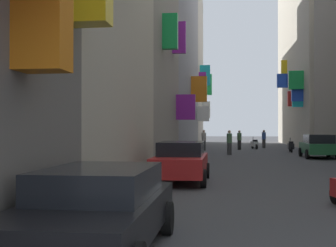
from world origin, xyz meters
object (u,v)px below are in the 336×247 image
object	(u,v)px
parked_car_green	(318,146)
pedestrian_crossing	(229,143)
scooter_black	(291,146)
scooter_white	(255,144)
pedestrian_mid_street	(239,140)
parked_car_red	(181,161)
parked_car_black	(97,208)
pedestrian_near_right	(264,139)
pedestrian_near_left	(204,140)

from	to	relation	value
parked_car_green	pedestrian_crossing	distance (m)	6.27
parked_car_green	scooter_black	size ratio (longest dim) A/B	1.97
scooter_white	pedestrian_mid_street	world-z (taller)	pedestrian_mid_street
parked_car_green	scooter_white	size ratio (longest dim) A/B	2.04
parked_car_red	pedestrian_crossing	size ratio (longest dim) A/B	2.36
parked_car_black	scooter_white	bearing A→B (deg)	82.65
parked_car_green	parked_car_red	bearing A→B (deg)	-118.13
parked_car_red	pedestrian_mid_street	bearing A→B (deg)	83.47
parked_car_black	parked_car_red	bearing A→B (deg)	87.70
pedestrian_near_right	parked_car_black	bearing A→B (deg)	-98.45
pedestrian_near_right	pedestrian_mid_street	world-z (taller)	pedestrian_near_right
parked_car_red	scooter_white	bearing A→B (deg)	80.84
pedestrian_near_right	pedestrian_mid_street	xyz separation A→B (m)	(-2.42, -3.82, -0.01)
pedestrian_near_left	pedestrian_crossing	bearing A→B (deg)	-70.32
pedestrian_near_left	pedestrian_near_right	xyz separation A→B (m)	(5.44, 5.44, -0.01)
parked_car_black	scooter_white	distance (m)	35.60
pedestrian_crossing	pedestrian_near_left	distance (m)	6.23
pedestrian_crossing	pedestrian_near_right	xyz separation A→B (m)	(3.34, 11.31, -0.01)
parked_car_red	parked_car_black	distance (m)	9.42
parked_car_black	scooter_black	xyz separation A→B (m)	(7.10, 30.46, -0.25)
parked_car_green	pedestrian_near_left	world-z (taller)	pedestrian_near_left
pedestrian_crossing	scooter_black	bearing A→B (deg)	41.46
parked_car_green	parked_car_red	size ratio (longest dim) A/B	0.95
parked_car_black	pedestrian_near_right	bearing A→B (deg)	81.55
parked_car_red	pedestrian_near_left	xyz separation A→B (m)	(-0.26, 22.61, 0.12)
parked_car_red	pedestrian_crossing	distance (m)	16.84
parked_car_green	parked_car_red	world-z (taller)	parked_car_green
scooter_black	pedestrian_crossing	size ratio (longest dim) A/B	1.14
scooter_white	scooter_black	world-z (taller)	same
parked_car_red	pedestrian_crossing	world-z (taller)	pedestrian_crossing
parked_car_green	parked_car_black	xyz separation A→B (m)	(-7.84, -23.36, -0.07)
parked_car_red	pedestrian_near_left	bearing A→B (deg)	90.65
parked_car_red	scooter_white	size ratio (longest dim) A/B	2.15
pedestrian_near_left	parked_car_green	bearing A→B (deg)	-48.26
pedestrian_crossing	pedestrian_near_right	world-z (taller)	pedestrian_crossing
parked_car_black	pedestrian_crossing	xyz separation A→B (m)	(2.22, 26.15, 0.17)
parked_car_green	parked_car_black	distance (m)	24.64
pedestrian_near_right	parked_car_red	bearing A→B (deg)	-100.48
scooter_black	pedestrian_near_left	bearing A→B (deg)	167.42
pedestrian_near_right	pedestrian_crossing	bearing A→B (deg)	-106.48
scooter_white	pedestrian_near_left	distance (m)	5.54
parked_car_green	scooter_black	bearing A→B (deg)	95.98
parked_car_black	pedestrian_crossing	world-z (taller)	pedestrian_crossing
parked_car_black	pedestrian_crossing	bearing A→B (deg)	85.15
parked_car_red	scooter_black	size ratio (longest dim) A/B	2.08
parked_car_red	scooter_white	distance (m)	26.23
parked_car_black	scooter_white	world-z (taller)	parked_car_black
pedestrian_mid_street	pedestrian_crossing	bearing A→B (deg)	-97.07
parked_car_green	scooter_white	bearing A→B (deg)	105.38
parked_car_green	parked_car_black	size ratio (longest dim) A/B	0.88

